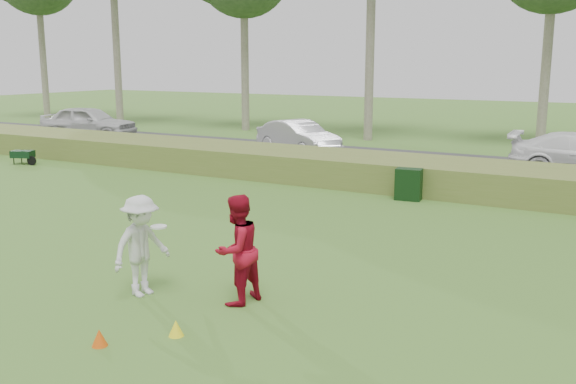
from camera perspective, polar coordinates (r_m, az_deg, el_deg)
The scene contains 11 objects.
ground at distance 10.30m, azimuth -11.15°, elevation -11.05°, with size 120.00×120.00×0.00m, color #396923.
reed_strip at distance 20.47m, azimuth 11.01°, elevation 1.59°, with size 80.00×3.00×0.90m, color #55692A.
park_road at distance 25.27m, azimuth 14.56°, elevation 2.33°, with size 80.00×6.00×0.06m, color #2D2D2D.
player_white at distance 11.11m, azimuth -12.92°, elevation -4.69°, with size 0.95×1.21×1.73m.
player_red at distance 10.49m, azimuth -4.55°, elevation -5.14°, with size 0.89×0.69×1.82m, color maroon.
cone_orange at distance 9.57m, azimuth -16.42°, elevation -12.31°, with size 0.22×0.22×0.25m, color #DE4F0B.
cone_yellow at distance 9.64m, azimuth -9.93°, elevation -11.82°, with size 0.22×0.22×0.24m, color yellow.
utility_cabinet at distance 18.69m, azimuth 10.68°, elevation 0.68°, with size 0.73×0.46×0.91m, color black.
wheelbarrow at distance 26.79m, azimuth -22.49°, elevation 3.10°, with size 1.13×0.76×0.54m.
car_left at distance 34.16m, azimuth -17.30°, elevation 5.94°, with size 1.95×4.84×1.65m, color silver.
car_mid at distance 27.23m, azimuth 0.92°, elevation 4.90°, with size 1.49×4.26×1.40m, color silver.
Camera 1 is at (6.25, -7.18, 3.92)m, focal length 40.00 mm.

